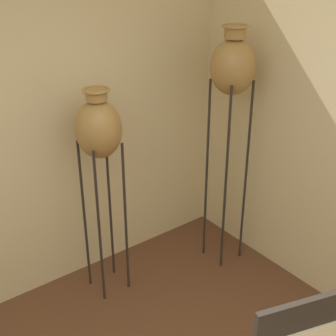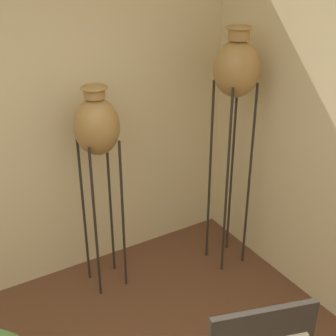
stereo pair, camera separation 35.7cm
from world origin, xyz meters
name	(u,v)px [view 1 (the left image)]	position (x,y,z in m)	size (l,w,h in m)	color
vase_stand_tall	(233,71)	(1.86, 1.57, 1.66)	(0.34, 0.34, 1.99)	#28231E
vase_stand_medium	(99,132)	(0.86, 1.82, 1.34)	(0.32, 0.32, 1.65)	#28231E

